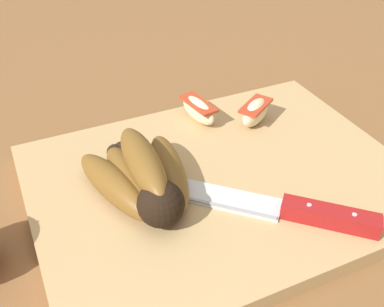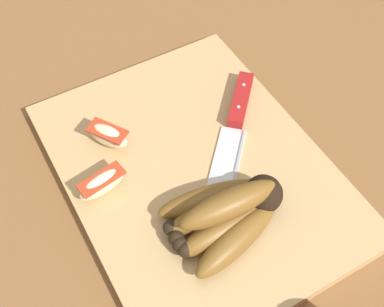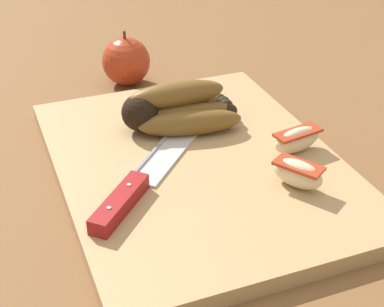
{
  "view_description": "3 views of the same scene",
  "coord_description": "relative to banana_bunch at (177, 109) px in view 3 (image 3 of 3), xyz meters",
  "views": [
    {
      "loc": [
        0.21,
        0.35,
        0.36
      ],
      "look_at": [
        0.03,
        -0.04,
        0.05
      ],
      "focal_mm": 43.01,
      "sensor_mm": 36.0,
      "label": 1
    },
    {
      "loc": [
        0.32,
        -0.21,
        0.57
      ],
      "look_at": [
        -0.0,
        -0.02,
        0.05
      ],
      "focal_mm": 46.09,
      "sensor_mm": 36.0,
      "label": 2
    },
    {
      "loc": [
        -0.57,
        0.21,
        0.4
      ],
      "look_at": [
        -0.02,
        -0.0,
        0.05
      ],
      "focal_mm": 55.42,
      "sensor_mm": 36.0,
      "label": 3
    }
  ],
  "objects": [
    {
      "name": "cutting_board",
      "position": [
        -0.09,
        0.01,
        -0.03
      ],
      "size": [
        0.44,
        0.33,
        0.02
      ],
      "primitive_type": "cube",
      "color": "tan",
      "rests_on": "ground_plane"
    },
    {
      "name": "apple_wedge_near",
      "position": [
        -0.19,
        -0.08,
        -0.01
      ],
      "size": [
        0.06,
        0.05,
        0.03
      ],
      "color": "beige",
      "rests_on": "cutting_board"
    },
    {
      "name": "chefs_knife",
      "position": [
        -0.12,
        0.09,
        -0.02
      ],
      "size": [
        0.22,
        0.21,
        0.02
      ],
      "color": "silver",
      "rests_on": "cutting_board"
    },
    {
      "name": "apple_wedge_middle",
      "position": [
        -0.12,
        -0.11,
        -0.01
      ],
      "size": [
        0.03,
        0.07,
        0.03
      ],
      "color": "beige",
      "rests_on": "cutting_board"
    },
    {
      "name": "banana_bunch",
      "position": [
        0.0,
        0.0,
        0.0
      ],
      "size": [
        0.13,
        0.15,
        0.06
      ],
      "color": "black",
      "rests_on": "cutting_board"
    },
    {
      "name": "whole_apple",
      "position": [
        0.19,
        0.02,
        -0.0
      ],
      "size": [
        0.08,
        0.08,
        0.09
      ],
      "color": "#AD3319",
      "rests_on": "ground_plane"
    },
    {
      "name": "ground_plane",
      "position": [
        -0.09,
        0.03,
        -0.04
      ],
      "size": [
        6.0,
        6.0,
        0.0
      ],
      "primitive_type": "plane",
      "color": "brown"
    }
  ]
}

